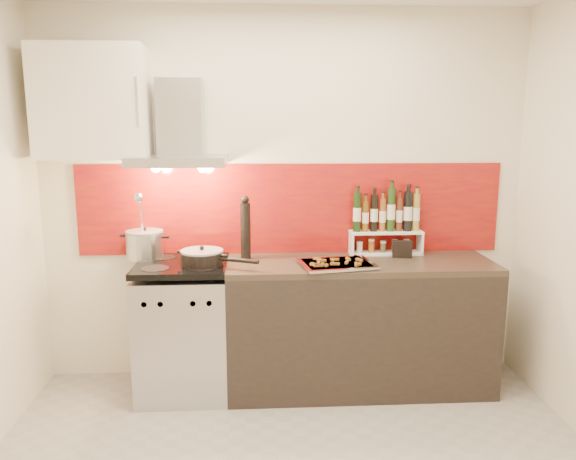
{
  "coord_description": "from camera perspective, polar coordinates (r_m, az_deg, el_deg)",
  "views": [
    {
      "loc": [
        -0.21,
        -2.55,
        1.82
      ],
      "look_at": [
        0.0,
        0.95,
        1.15
      ],
      "focal_mm": 35.0,
      "sensor_mm": 36.0,
      "label": 1
    }
  ],
  "objects": [
    {
      "name": "caddy_box",
      "position": [
        3.97,
        11.51,
        -1.9
      ],
      "size": [
        0.14,
        0.08,
        0.12
      ],
      "primitive_type": "cube",
      "rotation": [
        0.0,
        0.0,
        -0.19
      ],
      "color": "black",
      "rests_on": "counter"
    },
    {
      "name": "back_wall",
      "position": [
        3.99,
        -0.38,
        3.33
      ],
      "size": [
        3.4,
        0.02,
        2.6
      ],
      "primitive_type": "cube",
      "color": "silver",
      "rests_on": "ground"
    },
    {
      "name": "upper_cabinet",
      "position": [
        3.92,
        -19.26,
        12.13
      ],
      "size": [
        0.7,
        0.35,
        0.72
      ],
      "primitive_type": "cube",
      "color": "white",
      "rests_on": "back_wall"
    },
    {
      "name": "backsplash",
      "position": [
        3.99,
        0.34,
        2.18
      ],
      "size": [
        3.0,
        0.02,
        0.64
      ],
      "primitive_type": "cube",
      "color": "maroon",
      "rests_on": "back_wall"
    },
    {
      "name": "step_shelf",
      "position": [
        4.03,
        10.01,
        0.6
      ],
      "size": [
        0.52,
        0.14,
        0.47
      ],
      "color": "white",
      "rests_on": "counter"
    },
    {
      "name": "pepper_mill",
      "position": [
        3.84,
        -4.34,
        0.15
      ],
      "size": [
        0.07,
        0.07,
        0.44
      ],
      "color": "black",
      "rests_on": "counter"
    },
    {
      "name": "range_stove",
      "position": [
        3.93,
        -10.53,
        -9.91
      ],
      "size": [
        0.6,
        0.6,
        0.91
      ],
      "color": "#B7B7BA",
      "rests_on": "ground"
    },
    {
      "name": "baking_tray",
      "position": [
        3.69,
        4.94,
        -3.43
      ],
      "size": [
        0.52,
        0.43,
        0.03
      ],
      "color": "silver",
      "rests_on": "counter"
    },
    {
      "name": "saute_pan",
      "position": [
        3.7,
        -8.63,
        -2.77
      ],
      "size": [
        0.51,
        0.31,
        0.13
      ],
      "color": "black",
      "rests_on": "range_stove"
    },
    {
      "name": "stock_pot",
      "position": [
        3.97,
        -14.34,
        -1.4
      ],
      "size": [
        0.26,
        0.26,
        0.22
      ],
      "color": "#B7B7BA",
      "rests_on": "range_stove"
    },
    {
      "name": "counter",
      "position": [
        3.96,
        7.2,
        -9.49
      ],
      "size": [
        1.8,
        0.6,
        0.9
      ],
      "color": "black",
      "rests_on": "ground"
    },
    {
      "name": "range_hood",
      "position": [
        3.82,
        -10.95,
        9.46
      ],
      "size": [
        0.62,
        0.5,
        0.61
      ],
      "color": "#B7B7BA",
      "rests_on": "back_wall"
    },
    {
      "name": "utensil_jar",
      "position": [
        3.91,
        -14.7,
        -1.06
      ],
      "size": [
        0.1,
        0.15,
        0.47
      ],
      "color": "silver",
      "rests_on": "range_stove"
    }
  ]
}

